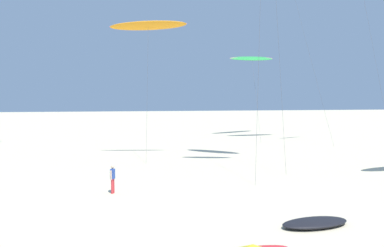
{
  "coord_description": "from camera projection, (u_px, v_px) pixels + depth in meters",
  "views": [
    {
      "loc": [
        -6.08,
        -3.24,
        6.1
      ],
      "look_at": [
        -1.64,
        22.78,
        4.3
      ],
      "focal_mm": 40.79,
      "sensor_mm": 36.0,
      "label": 1
    }
  ],
  "objects": [
    {
      "name": "flying_kite_2",
      "position": [
        148.0,
        26.0,
        39.88
      ],
      "size": [
        7.15,
        3.61,
        12.95
      ],
      "color": "orange",
      "rests_on": "ground"
    },
    {
      "name": "flying_kite_4",
      "position": [
        252.0,
        58.0,
        62.85
      ],
      "size": [
        8.18,
        12.03,
        11.82
      ],
      "color": "green",
      "rests_on": "ground"
    },
    {
      "name": "grounded_kite_0",
      "position": [
        315.0,
        223.0,
        20.07
      ],
      "size": [
        3.56,
        2.09,
        0.35
      ],
      "color": "black",
      "rests_on": "ground"
    },
    {
      "name": "person_near_left",
      "position": [
        113.0,
        178.0,
        26.64
      ],
      "size": [
        0.31,
        0.47,
        1.76
      ],
      "color": "red",
      "rests_on": "ground"
    }
  ]
}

